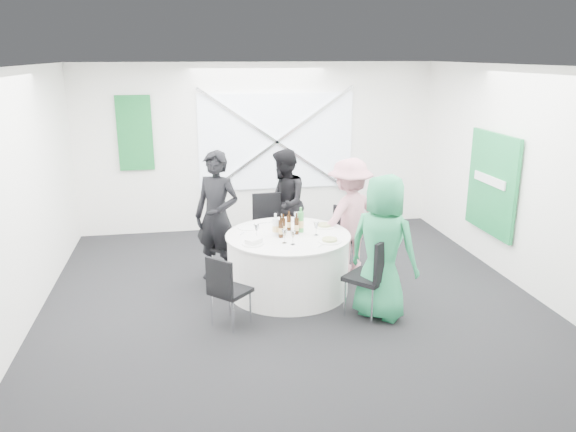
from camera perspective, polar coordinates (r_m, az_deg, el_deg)
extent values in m
plane|color=black|center=(7.09, 0.29, -8.23)|extent=(6.00, 6.00, 0.00)
plane|color=white|center=(6.46, 0.33, 15.02)|extent=(6.00, 6.00, 0.00)
plane|color=white|center=(9.54, -3.02, 6.95)|extent=(6.00, 0.00, 6.00)
plane|color=white|center=(3.87, 8.54, -7.39)|extent=(6.00, 0.00, 6.00)
plane|color=white|center=(6.78, -25.50, 1.52)|extent=(0.00, 6.00, 6.00)
plane|color=white|center=(7.75, 22.71, 3.54)|extent=(0.00, 6.00, 6.00)
cube|color=silver|center=(9.53, -1.19, 7.57)|extent=(2.60, 0.03, 1.60)
cube|color=silver|center=(9.49, -1.15, 7.53)|extent=(2.63, 0.05, 1.84)
cube|color=silver|center=(9.49, -1.15, 7.53)|extent=(2.63, 0.05, 1.84)
cube|color=#146426|center=(9.41, -15.29, 8.12)|extent=(0.55, 0.04, 1.20)
cube|color=#17803E|center=(8.26, 20.00, 3.11)|extent=(0.05, 1.20, 1.40)
cylinder|color=silver|center=(7.13, 0.00, -4.87)|extent=(1.52, 1.52, 0.74)
cylinder|color=silver|center=(7.00, 0.00, -1.96)|extent=(1.56, 1.56, 0.02)
cube|color=black|center=(8.09, -1.85, -1.47)|extent=(0.47, 0.47, 0.05)
cube|color=black|center=(8.21, -2.18, 0.73)|extent=(0.43, 0.07, 0.48)
cylinder|color=silver|center=(8.37, -0.88, -2.64)|extent=(0.02, 0.02, 0.46)
cylinder|color=silver|center=(8.30, -3.31, -2.83)|extent=(0.02, 0.02, 0.46)
cylinder|color=silver|center=(8.04, -0.30, -3.45)|extent=(0.02, 0.02, 0.46)
cylinder|color=silver|center=(7.97, -2.83, -3.65)|extent=(0.02, 0.02, 0.46)
cube|color=black|center=(7.62, -6.08, -3.22)|extent=(0.54, 0.54, 0.05)
cube|color=black|center=(7.65, -7.23, -1.36)|extent=(0.27, 0.30, 0.41)
cylinder|color=silver|center=(7.90, -6.26, -4.17)|extent=(0.02, 0.02, 0.39)
cylinder|color=silver|center=(7.67, -7.67, -4.85)|extent=(0.02, 0.02, 0.39)
cylinder|color=silver|center=(7.72, -4.42, -4.60)|extent=(0.02, 0.02, 0.39)
cylinder|color=silver|center=(7.49, -5.81, -5.31)|extent=(0.02, 0.02, 0.39)
cube|color=black|center=(7.80, 4.84, -2.57)|extent=(0.56, 0.56, 0.05)
cube|color=black|center=(7.87, 5.74, -0.59)|extent=(0.26, 0.33, 0.43)
cylinder|color=silver|center=(7.91, 6.46, -4.08)|extent=(0.02, 0.02, 0.41)
cylinder|color=silver|center=(8.09, 4.61, -3.55)|extent=(0.02, 0.02, 0.41)
cylinder|color=silver|center=(7.66, 5.00, -4.71)|extent=(0.02, 0.02, 0.41)
cylinder|color=silver|center=(7.85, 3.13, -4.14)|extent=(0.02, 0.02, 0.41)
cube|color=black|center=(6.51, 8.03, -6.21)|extent=(0.62, 0.62, 0.05)
cube|color=black|center=(6.32, 9.76, -4.44)|extent=(0.34, 0.31, 0.47)
cylinder|color=silver|center=(6.39, 8.54, -9.09)|extent=(0.02, 0.02, 0.45)
cylinder|color=silver|center=(6.68, 10.04, -8.01)|extent=(0.02, 0.02, 0.45)
cylinder|color=silver|center=(6.55, 5.80, -8.33)|extent=(0.02, 0.02, 0.45)
cylinder|color=silver|center=(6.83, 7.39, -7.32)|extent=(0.02, 0.02, 0.45)
cube|color=black|center=(6.29, -5.85, -7.59)|extent=(0.53, 0.53, 0.04)
cube|color=black|center=(6.08, -7.01, -6.21)|extent=(0.28, 0.28, 0.40)
cylinder|color=silver|center=(6.37, -7.76, -9.44)|extent=(0.02, 0.02, 0.39)
cylinder|color=silver|center=(6.19, -5.62, -10.18)|extent=(0.02, 0.02, 0.39)
cylinder|color=silver|center=(6.58, -5.96, -8.52)|extent=(0.02, 0.02, 0.39)
cylinder|color=silver|center=(6.40, -3.84, -9.20)|extent=(0.02, 0.02, 0.39)
imported|color=black|center=(7.41, -7.22, -0.08)|extent=(0.76, 0.70, 1.74)
imported|color=black|center=(8.22, -0.44, 1.24)|extent=(0.53, 0.84, 1.62)
imported|color=#C57F8B|center=(7.57, 6.24, -0.19)|extent=(1.15, 0.87, 1.62)
imported|color=#268E59|center=(6.39, 9.60, -3.18)|extent=(0.96, 0.95, 1.68)
cylinder|color=white|center=(7.51, -0.61, -0.57)|extent=(0.28, 0.28, 0.01)
cylinder|color=white|center=(7.28, -4.02, -1.14)|extent=(0.29, 0.29, 0.01)
cylinder|color=white|center=(7.32, 3.73, -1.05)|extent=(0.27, 0.27, 0.01)
cylinder|color=#849C54|center=(7.31, 3.73, -0.90)|extent=(0.18, 0.18, 0.02)
cylinder|color=white|center=(6.75, 4.25, -2.56)|extent=(0.28, 0.28, 0.01)
cylinder|color=#849C54|center=(6.74, 4.25, -2.40)|extent=(0.18, 0.18, 0.02)
cylinder|color=white|center=(6.65, -3.59, -2.83)|extent=(0.26, 0.26, 0.01)
cube|color=silver|center=(6.65, -3.50, -2.55)|extent=(0.22, 0.21, 0.05)
cylinder|color=#341A09|center=(6.95, -0.50, -1.11)|extent=(0.06, 0.06, 0.21)
cylinder|color=#341A09|center=(6.91, -0.50, -0.03)|extent=(0.02, 0.02, 0.06)
cylinder|color=tan|center=(6.96, -0.50, -1.27)|extent=(0.06, 0.06, 0.07)
cylinder|color=#341A09|center=(7.14, 0.09, -0.70)|extent=(0.06, 0.06, 0.20)
cylinder|color=#341A09|center=(7.10, 0.09, 0.29)|extent=(0.02, 0.02, 0.06)
cylinder|color=tan|center=(7.14, 0.09, -0.85)|extent=(0.06, 0.06, 0.07)
cylinder|color=#341A09|center=(6.99, 0.87, -1.01)|extent=(0.06, 0.06, 0.21)
cylinder|color=#341A09|center=(6.95, 0.87, 0.06)|extent=(0.02, 0.02, 0.06)
cylinder|color=tan|center=(6.99, 0.87, -1.18)|extent=(0.06, 0.06, 0.07)
cylinder|color=#341A09|center=(6.86, -0.73, -1.33)|extent=(0.06, 0.06, 0.22)
cylinder|color=#341A09|center=(6.82, -0.73, -0.23)|extent=(0.02, 0.02, 0.06)
cylinder|color=tan|center=(6.86, -0.73, -1.50)|extent=(0.06, 0.06, 0.08)
cylinder|color=green|center=(7.06, 1.31, -0.60)|extent=(0.08, 0.08, 0.26)
cylinder|color=green|center=(7.02, 1.32, 0.66)|extent=(0.03, 0.03, 0.06)
cylinder|color=tan|center=(7.07, 1.31, -0.81)|extent=(0.08, 0.08, 0.09)
cylinder|color=white|center=(6.93, -1.27, -1.11)|extent=(0.08, 0.08, 0.22)
cylinder|color=white|center=(6.89, -1.28, 0.01)|extent=(0.03, 0.03, 0.06)
cylinder|color=tan|center=(6.94, -1.27, -1.28)|extent=(0.08, 0.08, 0.08)
cylinder|color=white|center=(6.64, 0.50, -2.90)|extent=(0.06, 0.06, 0.00)
cylinder|color=white|center=(6.62, 0.50, -2.47)|extent=(0.01, 0.01, 0.10)
cone|color=white|center=(6.60, 0.50, -1.85)|extent=(0.07, 0.07, 0.08)
cylinder|color=white|center=(7.39, 0.84, -0.89)|extent=(0.06, 0.06, 0.00)
cylinder|color=white|center=(7.37, 0.84, -0.50)|extent=(0.01, 0.01, 0.10)
cone|color=white|center=(7.35, 0.84, 0.07)|extent=(0.07, 0.07, 0.08)
cylinder|color=white|center=(6.69, -0.36, -2.75)|extent=(0.06, 0.06, 0.00)
cylinder|color=white|center=(6.67, -0.36, -2.32)|extent=(0.01, 0.01, 0.10)
cone|color=white|center=(6.65, -0.36, -1.70)|extent=(0.07, 0.07, 0.08)
cylinder|color=white|center=(6.89, -3.20, -2.18)|extent=(0.06, 0.06, 0.00)
cylinder|color=white|center=(6.88, -3.21, -1.77)|extent=(0.01, 0.01, 0.10)
cone|color=white|center=(6.85, -3.22, -1.17)|extent=(0.07, 0.07, 0.08)
cylinder|color=white|center=(6.98, 2.87, -1.94)|extent=(0.06, 0.06, 0.00)
cylinder|color=white|center=(6.96, 2.88, -1.53)|extent=(0.01, 0.01, 0.10)
cone|color=white|center=(6.94, 2.89, -0.94)|extent=(0.07, 0.07, 0.08)
cube|color=silver|center=(7.54, 0.74, -0.52)|extent=(0.15, 0.02, 0.01)
cube|color=silver|center=(7.47, -2.40, -0.71)|extent=(0.15, 0.03, 0.01)
cube|color=silver|center=(6.61, 3.40, -3.00)|extent=(0.11, 0.12, 0.01)
cube|color=silver|center=(6.85, 4.59, -2.32)|extent=(0.12, 0.12, 0.01)
cube|color=silver|center=(7.35, -3.51, -0.99)|extent=(0.09, 0.14, 0.01)
cube|color=silver|center=(7.04, -4.69, -1.80)|extent=(0.09, 0.14, 0.01)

